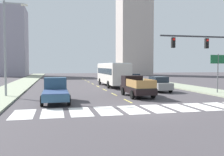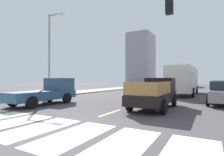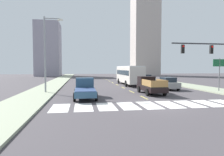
{
  "view_description": "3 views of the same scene",
  "coord_description": "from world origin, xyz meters",
  "px_view_note": "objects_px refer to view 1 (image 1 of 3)",
  "views": [
    {
      "loc": [
        -5.98,
        -15.95,
        3.0
      ],
      "look_at": [
        1.03,
        14.44,
        1.41
      ],
      "focal_mm": 39.77,
      "sensor_mm": 36.0,
      "label": 1
    },
    {
      "loc": [
        4.79,
        -4.52,
        1.84
      ],
      "look_at": [
        -2.64,
        8.91,
        1.98
      ],
      "focal_mm": 28.3,
      "sensor_mm": 36.0,
      "label": 2
    },
    {
      "loc": [
        -6.33,
        -15.16,
        3.05
      ],
      "look_at": [
        -1.9,
        12.92,
        1.55
      ],
      "focal_mm": 31.5,
      "sensor_mm": 36.0,
      "label": 3
    }
  ],
  "objects_px": {
    "streetlight_left": "(7,44)",
    "pickup_stakebed": "(136,87)",
    "pickup_dark": "(55,91)",
    "sedan_mid": "(158,84)",
    "sedan_far": "(133,79)",
    "city_bus": "(113,73)",
    "direction_sign_green": "(218,65)",
    "traffic_signal_gantry": "(217,52)"
  },
  "relations": [
    {
      "from": "pickup_stakebed",
      "to": "streetlight_left",
      "type": "xyz_separation_m",
      "value": [
        -12.04,
        1.98,
        4.03
      ]
    },
    {
      "from": "pickup_stakebed",
      "to": "pickup_dark",
      "type": "bearing_deg",
      "value": -163.25
    },
    {
      "from": "pickup_stakebed",
      "to": "direction_sign_green",
      "type": "distance_m",
      "value": 9.24
    },
    {
      "from": "pickup_dark",
      "to": "traffic_signal_gantry",
      "type": "bearing_deg",
      "value": -10.91
    },
    {
      "from": "sedan_mid",
      "to": "traffic_signal_gantry",
      "type": "distance_m",
      "value": 8.79
    },
    {
      "from": "sedan_mid",
      "to": "direction_sign_green",
      "type": "distance_m",
      "value": 6.64
    },
    {
      "from": "pickup_dark",
      "to": "city_bus",
      "type": "height_order",
      "value": "city_bus"
    },
    {
      "from": "pickup_stakebed",
      "to": "streetlight_left",
      "type": "relative_size",
      "value": 0.58
    },
    {
      "from": "sedan_far",
      "to": "traffic_signal_gantry",
      "type": "xyz_separation_m",
      "value": [
        1.69,
        -18.18,
        3.29
      ]
    },
    {
      "from": "pickup_stakebed",
      "to": "sedan_mid",
      "type": "bearing_deg",
      "value": 43.33
    },
    {
      "from": "city_bus",
      "to": "streetlight_left",
      "type": "height_order",
      "value": "streetlight_left"
    },
    {
      "from": "sedan_mid",
      "to": "traffic_signal_gantry",
      "type": "relative_size",
      "value": 0.57
    },
    {
      "from": "streetlight_left",
      "to": "pickup_stakebed",
      "type": "bearing_deg",
      "value": -9.35
    },
    {
      "from": "pickup_dark",
      "to": "sedan_far",
      "type": "relative_size",
      "value": 1.18
    },
    {
      "from": "sedan_mid",
      "to": "streetlight_left",
      "type": "distance_m",
      "value": 16.54
    },
    {
      "from": "city_bus",
      "to": "direction_sign_green",
      "type": "height_order",
      "value": "direction_sign_green"
    },
    {
      "from": "sedan_far",
      "to": "streetlight_left",
      "type": "xyz_separation_m",
      "value": [
        -16.16,
        -11.85,
        4.11
      ]
    },
    {
      "from": "pickup_dark",
      "to": "direction_sign_green",
      "type": "height_order",
      "value": "direction_sign_green"
    },
    {
      "from": "sedan_mid",
      "to": "sedan_far",
      "type": "height_order",
      "value": "same"
    },
    {
      "from": "sedan_far",
      "to": "direction_sign_green",
      "type": "xyz_separation_m",
      "value": [
        4.88,
        -13.9,
        2.17
      ]
    },
    {
      "from": "sedan_mid",
      "to": "sedan_far",
      "type": "xyz_separation_m",
      "value": [
        0.22,
        10.25,
        0.0
      ]
    },
    {
      "from": "traffic_signal_gantry",
      "to": "streetlight_left",
      "type": "relative_size",
      "value": 0.86
    },
    {
      "from": "city_bus",
      "to": "pickup_dark",
      "type": "bearing_deg",
      "value": -120.56
    },
    {
      "from": "sedan_mid",
      "to": "pickup_stakebed",
      "type": "bearing_deg",
      "value": -135.11
    },
    {
      "from": "traffic_signal_gantry",
      "to": "streetlight_left",
      "type": "bearing_deg",
      "value": 160.49
    },
    {
      "from": "city_bus",
      "to": "sedan_far",
      "type": "distance_m",
      "value": 4.54
    },
    {
      "from": "sedan_mid",
      "to": "streetlight_left",
      "type": "bearing_deg",
      "value": -171.96
    },
    {
      "from": "sedan_far",
      "to": "streetlight_left",
      "type": "relative_size",
      "value": 0.49
    },
    {
      "from": "sedan_mid",
      "to": "sedan_far",
      "type": "distance_m",
      "value": 10.25
    },
    {
      "from": "pickup_dark",
      "to": "sedan_mid",
      "type": "xyz_separation_m",
      "value": [
        11.54,
        5.78,
        -0.06
      ]
    },
    {
      "from": "pickup_stakebed",
      "to": "streetlight_left",
      "type": "distance_m",
      "value": 12.85
    },
    {
      "from": "pickup_dark",
      "to": "traffic_signal_gantry",
      "type": "height_order",
      "value": "traffic_signal_gantry"
    },
    {
      "from": "pickup_dark",
      "to": "direction_sign_green",
      "type": "xyz_separation_m",
      "value": [
        16.64,
        2.13,
        2.11
      ]
    },
    {
      "from": "city_bus",
      "to": "sedan_mid",
      "type": "height_order",
      "value": "city_bus"
    },
    {
      "from": "pickup_dark",
      "to": "pickup_stakebed",
      "type": "bearing_deg",
      "value": 14.18
    },
    {
      "from": "city_bus",
      "to": "sedan_mid",
      "type": "relative_size",
      "value": 2.45
    },
    {
      "from": "sedan_far",
      "to": "streetlight_left",
      "type": "height_order",
      "value": "streetlight_left"
    },
    {
      "from": "city_bus",
      "to": "streetlight_left",
      "type": "xyz_separation_m",
      "value": [
        -12.4,
        -9.56,
        3.02
      ]
    },
    {
      "from": "pickup_stakebed",
      "to": "sedan_far",
      "type": "xyz_separation_m",
      "value": [
        4.12,
        13.83,
        -0.08
      ]
    },
    {
      "from": "sedan_far",
      "to": "traffic_signal_gantry",
      "type": "distance_m",
      "value": 18.55
    },
    {
      "from": "direction_sign_green",
      "to": "pickup_dark",
      "type": "bearing_deg",
      "value": -172.72
    },
    {
      "from": "pickup_stakebed",
      "to": "city_bus",
      "type": "relative_size",
      "value": 0.48
    }
  ]
}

